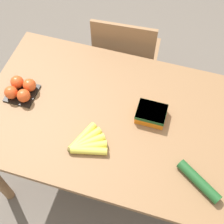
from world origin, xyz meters
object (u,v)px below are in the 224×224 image
(banana_bunch, at_px, (86,143))
(tomato_pack, at_px, (21,89))
(chair, at_px, (126,59))
(carrot_bag, at_px, (151,113))
(cucumber_near, at_px, (199,181))

(banana_bunch, xyz_separation_m, tomato_pack, (-0.42, 0.19, 0.02))
(banana_bunch, bearing_deg, chair, 91.65)
(banana_bunch, relative_size, carrot_bag, 1.29)
(banana_bunch, height_order, carrot_bag, carrot_bag)
(tomato_pack, distance_m, cucumber_near, 0.98)
(banana_bunch, bearing_deg, cucumber_near, -3.72)
(tomato_pack, bearing_deg, cucumber_near, -13.06)
(tomato_pack, bearing_deg, banana_bunch, -23.84)
(carrot_bag, height_order, cucumber_near, carrot_bag)
(chair, distance_m, cucumber_near, 1.07)
(chair, distance_m, carrot_bag, 0.72)
(cucumber_near, bearing_deg, chair, 122.85)
(chair, xyz_separation_m, tomato_pack, (-0.40, -0.64, 0.32))
(banana_bunch, distance_m, carrot_bag, 0.35)
(carrot_bag, relative_size, cucumber_near, 0.68)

